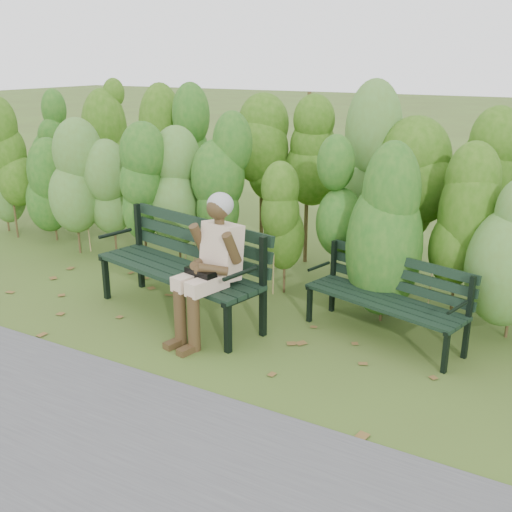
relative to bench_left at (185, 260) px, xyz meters
The scene contains 7 objects.
ground 1.04m from the bench_left, 19.65° to the right, with size 80.00×80.00×0.00m, color #425021.
footpath 2.68m from the bench_left, 72.00° to the right, with size 60.00×2.50×0.01m, color #474749.
hedge_band 1.89m from the bench_left, 62.79° to the left, with size 11.04×1.67×2.42m.
leaf_litter 1.07m from the bench_left, 32.08° to the right, with size 5.51×2.08×0.01m.
bench_left is the anchor object (origin of this frame).
bench_right 2.09m from the bench_left, 13.76° to the left, with size 1.65×0.91×0.79m.
seated_woman 0.67m from the bench_left, 31.58° to the right, with size 0.57×0.84×1.41m.
Camera 1 is at (2.71, -4.47, 2.60)m, focal length 42.00 mm.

